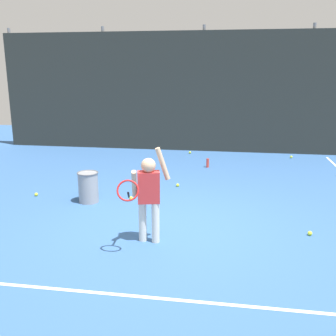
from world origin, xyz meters
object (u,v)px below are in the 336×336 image
Objects in this scene: tennis_ball_6 at (36,194)px; water_bottle at (208,163)px; tennis_ball_0 at (291,157)px; tennis_ball_3 at (310,233)px; tennis_ball_2 at (178,185)px; ball_hopper at (88,187)px; tennis_player at (148,193)px; tennis_ball_5 at (190,152)px; tennis_ball_4 at (131,198)px.

water_bottle is at bearing 41.92° from tennis_ball_6.
tennis_ball_0 is 1.00× the size of tennis_ball_3.
tennis_ball_0 is at bearing 49.25° from tennis_ball_2.
tennis_player is at bearing -46.37° from ball_hopper.
tennis_player reaches higher than tennis_ball_0.
tennis_ball_2 is 3.29m from tennis_ball_5.
ball_hopper is 2.55× the size of water_bottle.
tennis_ball_5 is (0.66, 4.26, 0.00)m from tennis_ball_4.
tennis_ball_6 is at bearing 171.93° from ball_hopper.
tennis_ball_0 and tennis_ball_4 have the same top height.
tennis_ball_3 is at bearing -21.13° from tennis_ball_4.
tennis_player is at bearing -33.07° from tennis_ball_6.
tennis_player reaches higher than water_bottle.
tennis_ball_0 and tennis_ball_2 have the same top height.
ball_hopper is 4.71m from tennis_ball_5.
tennis_player is at bearing -97.17° from water_bottle.
ball_hopper is 8.52× the size of tennis_ball_0.
tennis_player is 6.14× the size of water_bottle.
tennis_player is 20.46× the size of tennis_ball_2.
tennis_ball_5 is (-2.80, 0.15, 0.00)m from tennis_ball_0.
tennis_player reaches higher than tennis_ball_5.
tennis_ball_2 is 1.00× the size of tennis_ball_5.
tennis_ball_5 is at bearing 176.93° from tennis_ball_0.
tennis_ball_3 is at bearing -65.89° from water_bottle.
tennis_ball_4 is at bearing 98.80° from tennis_player.
tennis_ball_2 and tennis_ball_6 have the same top height.
tennis_player is 6.50m from tennis_ball_0.
tennis_ball_0 is 1.00× the size of tennis_ball_5.
tennis_ball_6 is (-1.85, -0.08, 0.00)m from tennis_ball_4.
water_bottle is at bearing -68.75° from tennis_ball_5.
water_bottle is at bearing -147.56° from tennis_ball_0.
tennis_ball_2 is 1.00× the size of tennis_ball_4.
tennis_ball_3 is 4.96m from tennis_ball_6.
tennis_ball_2 and tennis_ball_5 have the same top height.
tennis_ball_6 is (-2.51, -4.34, 0.00)m from tennis_ball_5.
tennis_ball_2 is at bearing -130.75° from tennis_ball_0.
tennis_player is at bearing -89.61° from tennis_ball_5.
ball_hopper is 8.52× the size of tennis_ball_5.
tennis_ball_0 is 4.15m from tennis_ball_2.
tennis_ball_0 and tennis_ball_5 have the same top height.
tennis_ball_3 is 3.20m from tennis_ball_4.
ball_hopper is at bearing -124.02° from water_bottle.
tennis_ball_0 is (4.19, 4.35, -0.26)m from ball_hopper.
water_bottle reaches higher than tennis_ball_5.
tennis_ball_0 is (2.76, 5.85, -0.69)m from tennis_player.
tennis_ball_3 is (2.29, 0.58, -0.69)m from tennis_player.
water_bottle is 3.33× the size of tennis_ball_2.
tennis_ball_4 is 1.85m from tennis_ball_6.
water_bottle is 2.99m from tennis_ball_4.
tennis_ball_2 is at bearing 75.94° from tennis_player.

